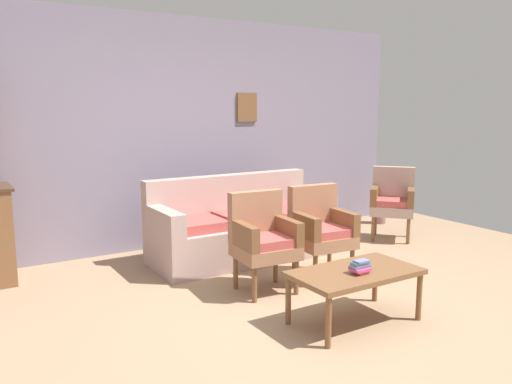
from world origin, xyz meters
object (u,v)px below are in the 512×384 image
floral_couch (241,229)px  armchair_near_cabinet (263,237)px  wingback_chair_by_fireplace (392,200)px  book_stack_on_table (361,267)px  coffee_table (355,276)px  floor_vase_by_wall (380,200)px  armchair_near_couch_end (321,228)px

floral_couch → armchair_near_cabinet: size_ratio=2.23×
floral_couch → wingback_chair_by_fireplace: same height
wingback_chair_by_fireplace → book_stack_on_table: 2.84m
coffee_table → floor_vase_by_wall: floor_vase_by_wall is taller
floral_couch → floor_vase_by_wall: bearing=9.7°
floral_couch → coffee_table: size_ratio=2.01×
book_stack_on_table → floor_vase_by_wall: bearing=42.6°
wingback_chair_by_fireplace → floor_vase_by_wall: size_ratio=1.31×
floral_couch → floor_vase_by_wall: (2.56, 0.44, 0.02)m
floral_couch → armchair_near_cabinet: 1.07m
wingback_chair_by_fireplace → floor_vase_by_wall: 0.88m
wingback_chair_by_fireplace → book_stack_on_table: (-2.21, -1.78, -0.03)m
floral_couch → floor_vase_by_wall: size_ratio=2.93×
armchair_near_cabinet → book_stack_on_table: armchair_near_cabinet is taller
wingback_chair_by_fireplace → coffee_table: size_ratio=0.90×
armchair_near_cabinet → armchair_near_couch_end: bearing=1.4°
floral_couch → book_stack_on_table: size_ratio=12.48×
floral_couch → coffee_table: bearing=-93.8°
book_stack_on_table → floor_vase_by_wall: (2.70, 2.49, -0.13)m
coffee_table → floor_vase_by_wall: (2.69, 2.42, -0.03)m
floral_couch → armchair_near_cabinet: (-0.35, -1.00, 0.17)m
armchair_near_couch_end → floor_vase_by_wall: (2.23, 1.42, -0.16)m
book_stack_on_table → armchair_near_cabinet: bearing=101.0°
armchair_near_couch_end → wingback_chair_by_fireplace: (1.73, 0.71, 0.00)m
wingback_chair_by_fireplace → armchair_near_cabinet: bearing=-163.1°
coffee_table → armchair_near_couch_end: bearing=65.2°
wingback_chair_by_fireplace → book_stack_on_table: wingback_chair_by_fireplace is taller
wingback_chair_by_fireplace → coffee_table: bearing=-142.0°
armchair_near_couch_end → book_stack_on_table: bearing=-114.0°
armchair_near_cabinet → armchair_near_couch_end: (0.68, 0.02, 0.00)m
coffee_table → book_stack_on_table: (-0.01, -0.07, 0.09)m
armchair_near_couch_end → book_stack_on_table: armchair_near_couch_end is taller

